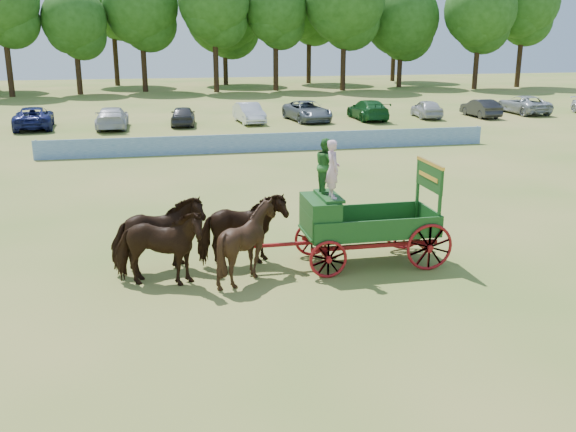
% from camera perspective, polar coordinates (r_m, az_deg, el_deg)
% --- Properties ---
extents(ground, '(160.00, 160.00, 0.00)m').
position_cam_1_polar(ground, '(20.54, 10.51, -3.07)').
color(ground, '#A08748').
rests_on(ground, ground).
extents(horse_lead_left, '(2.76, 1.74, 2.16)m').
position_cam_1_polar(horse_lead_left, '(17.50, -11.43, -2.79)').
color(horse_lead_left, black).
rests_on(horse_lead_left, ground).
extents(horse_lead_right, '(2.77, 1.78, 2.16)m').
position_cam_1_polar(horse_lead_right, '(18.54, -11.48, -1.71)').
color(horse_lead_right, black).
rests_on(horse_lead_right, ground).
extents(horse_wheel_left, '(2.02, 1.81, 2.17)m').
position_cam_1_polar(horse_wheel_left, '(17.65, -3.63, -2.31)').
color(horse_wheel_left, black).
rests_on(horse_wheel_left, ground).
extents(horse_wheel_right, '(2.67, 1.43, 2.16)m').
position_cam_1_polar(horse_wheel_right, '(18.69, -4.11, -1.27)').
color(horse_wheel_right, black).
rests_on(horse_wheel_right, ground).
extents(farm_dray, '(6.00, 2.00, 3.79)m').
position_cam_1_polar(farm_dray, '(18.64, 5.09, 0.52)').
color(farm_dray, '#A21610').
rests_on(farm_dray, ground).
extents(sponsor_banner, '(26.00, 0.08, 1.05)m').
position_cam_1_polar(sponsor_banner, '(37.01, -1.44, 6.57)').
color(sponsor_banner, '#1B5094').
rests_on(sponsor_banner, ground).
extents(parked_cars, '(56.30, 7.25, 1.58)m').
position_cam_1_polar(parked_cars, '(49.15, -1.46, 9.20)').
color(parked_cars, silver).
rests_on(parked_cars, ground).
extents(treeline, '(89.28, 22.38, 15.50)m').
position_cam_1_polar(treeline, '(78.18, -8.97, 18.05)').
color(treeline, '#382314').
rests_on(treeline, ground).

